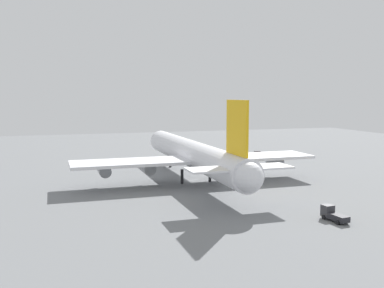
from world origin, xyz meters
name	(u,v)px	position (x,y,z in m)	size (l,w,h in m)	color
ground_plane	(192,180)	(0.00, 0.00, 0.00)	(281.30, 281.30, 0.00)	slate
cargo_airplane	(192,154)	(-0.34, 0.00, 6.53)	(70.32, 58.57, 20.09)	silver
cargo_loader	(333,214)	(-40.51, -11.78, 1.07)	(5.50, 2.55, 2.36)	#333338
maintenance_van	(258,155)	(30.42, -33.29, 1.08)	(3.94, 3.00, 2.15)	#333338
safety_cone_nose	(153,161)	(31.65, 2.62, 0.34)	(0.47, 0.47, 0.67)	orange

